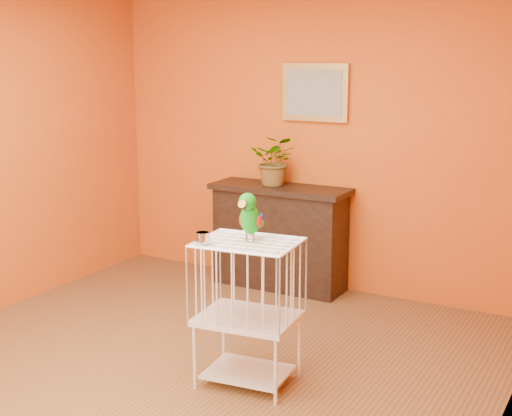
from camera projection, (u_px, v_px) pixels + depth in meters
The scene contains 8 objects.
ground at pixel (169, 378), 4.66m from camera, with size 4.50×4.50×0.00m, color brown.
room_shell at pixel (163, 137), 4.33m from camera, with size 4.50×4.50×4.50m.
console_cabinet at pixel (279, 237), 6.41m from camera, with size 1.26×0.45×0.93m.
potted_plant at pixel (273, 167), 6.26m from camera, with size 0.40×0.45×0.35m, color #26722D.
framed_picture at pixel (315, 92), 6.19m from camera, with size 0.62×0.04×0.50m.
birdcage at pixel (248, 311), 4.50m from camera, with size 0.66×0.53×0.94m.
feed_cup at pixel (203, 238), 4.35m from camera, with size 0.10×0.10×0.07m, color silver.
parrot at pixel (250, 216), 4.40m from camera, with size 0.15×0.28×0.31m.
Camera 1 is at (2.60, -3.50, 2.08)m, focal length 50.00 mm.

